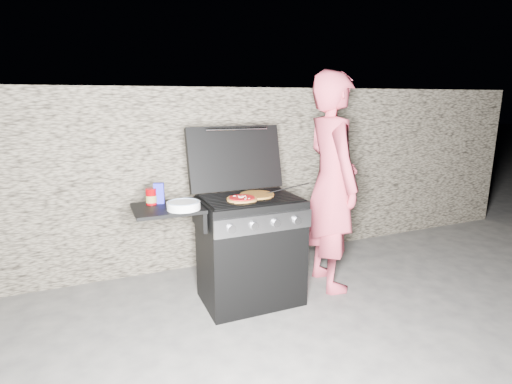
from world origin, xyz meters
name	(u,v)px	position (x,y,z in m)	size (l,w,h in m)	color
ground	(251,299)	(0.00, 0.00, 0.00)	(50.00, 50.00, 0.00)	#464544
stone_wall	(213,176)	(0.00, 1.05, 0.90)	(8.00, 0.35, 1.80)	gray
gas_grill	(222,254)	(-0.25, 0.00, 0.46)	(1.34, 0.79, 0.91)	black
pizza_topped	(242,198)	(-0.10, -0.06, 0.92)	(0.24, 0.24, 0.03)	#C57541
pizza_plain	(257,195)	(0.07, 0.03, 0.92)	(0.28, 0.28, 0.02)	#B07B2E
sauce_jar	(151,196)	(-0.77, 0.12, 0.96)	(0.08, 0.08, 0.12)	#730005
blue_carton	(159,193)	(-0.71, 0.12, 0.98)	(0.08, 0.04, 0.16)	#1D1FA7
plate_stack	(184,205)	(-0.57, -0.12, 0.93)	(0.24, 0.24, 0.06)	white
person	(331,183)	(0.78, 0.02, 0.96)	(0.70, 0.46, 1.93)	#CF4457
tongs	(288,189)	(0.34, 0.00, 0.95)	(0.01, 0.01, 0.38)	black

